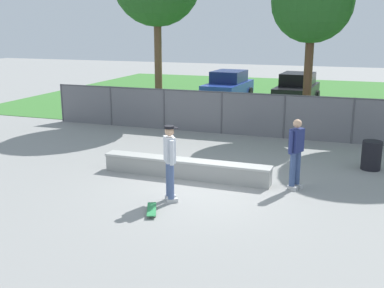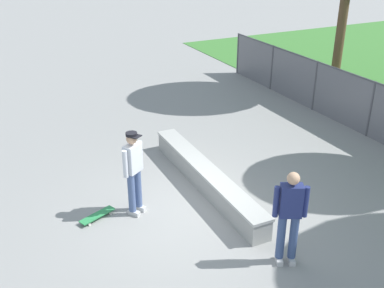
% 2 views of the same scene
% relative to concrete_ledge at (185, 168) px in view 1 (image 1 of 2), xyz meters
% --- Properties ---
extents(ground_plane, '(80.00, 80.00, 0.00)m').
position_rel_concrete_ledge_xyz_m(ground_plane, '(0.67, -0.90, -0.26)').
color(ground_plane, gray).
extents(grass_strip, '(28.83, 20.00, 0.02)m').
position_rel_concrete_ledge_xyz_m(grass_strip, '(0.67, 15.85, -0.25)').
color(grass_strip, '#3D7A33').
rests_on(grass_strip, ground).
extents(concrete_ledge, '(4.77, 0.53, 0.51)m').
position_rel_concrete_ledge_xyz_m(concrete_ledge, '(0.00, 0.00, 0.00)').
color(concrete_ledge, '#999993').
rests_on(concrete_ledge, ground).
extents(skateboarder, '(0.42, 0.52, 1.84)m').
position_rel_concrete_ledge_xyz_m(skateboarder, '(0.27, -1.81, 0.77)').
color(skateboarder, beige).
rests_on(skateboarder, ground).
extents(skateboard, '(0.49, 0.82, 0.09)m').
position_rel_concrete_ledge_xyz_m(skateboard, '(0.14, -2.61, -0.19)').
color(skateboard, '#2D8C4C').
rests_on(skateboard, ground).
extents(chainlink_fence, '(16.90, 0.07, 1.64)m').
position_rel_concrete_ledge_xyz_m(chainlink_fence, '(0.67, 5.55, 0.64)').
color(chainlink_fence, '#4C4C51').
rests_on(chainlink_fence, ground).
extents(tree_near_right, '(2.99, 2.99, 6.43)m').
position_rel_concrete_ledge_xyz_m(tree_near_right, '(2.54, 6.61, 4.63)').
color(tree_near_right, '#513823').
rests_on(tree_near_right, ground).
extents(car_blue, '(2.22, 4.31, 1.66)m').
position_rel_concrete_ledge_xyz_m(car_blue, '(-2.41, 13.64, 0.58)').
color(car_blue, '#233D9E').
rests_on(car_blue, ground).
extents(car_black, '(2.22, 4.31, 1.66)m').
position_rel_concrete_ledge_xyz_m(car_black, '(1.36, 13.62, 0.58)').
color(car_black, black).
rests_on(car_black, ground).
extents(bystander, '(0.40, 0.55, 1.82)m').
position_rel_concrete_ledge_xyz_m(bystander, '(2.96, 0.06, 0.75)').
color(bystander, beige).
rests_on(bystander, ground).
extents(trash_bin, '(0.56, 0.56, 0.85)m').
position_rel_concrete_ledge_xyz_m(trash_bin, '(4.86, 2.47, 0.16)').
color(trash_bin, black).
rests_on(trash_bin, ground).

